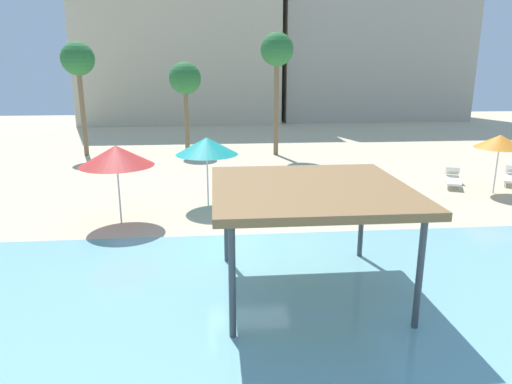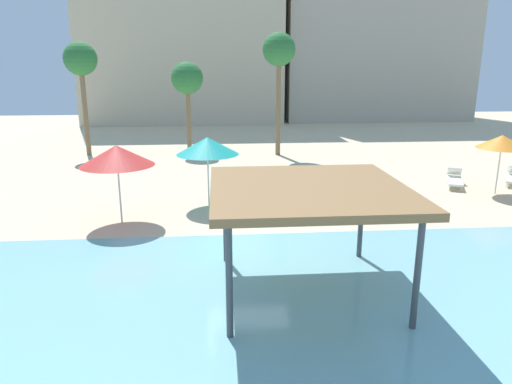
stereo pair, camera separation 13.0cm
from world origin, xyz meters
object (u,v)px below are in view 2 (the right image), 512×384
object	(u,v)px
shade_pavilion	(309,192)
beach_umbrella_red_2	(117,155)
lounge_chair_0	(270,197)
palm_tree_0	(279,53)
beach_umbrella_orange_3	(502,142)
lounge_chair_1	(455,179)
palm_tree_2	(187,80)
beach_umbrella_teal_1	(207,146)
palm_tree_1	(81,62)
lounge_chair_2	(377,182)

from	to	relation	value
shade_pavilion	beach_umbrella_red_2	bearing A→B (deg)	134.42
shade_pavilion	lounge_chair_0	size ratio (longest dim) A/B	2.25
shade_pavilion	palm_tree_0	bearing A→B (deg)	84.89
beach_umbrella_red_2	beach_umbrella_orange_3	distance (m)	15.25
lounge_chair_1	palm_tree_2	distance (m)	15.94
beach_umbrella_red_2	palm_tree_0	distance (m)	14.41
beach_umbrella_teal_1	lounge_chair_1	world-z (taller)	beach_umbrella_teal_1
lounge_chair_0	palm_tree_1	world-z (taller)	palm_tree_1
beach_umbrella_teal_1	beach_umbrella_red_2	xyz separation A→B (m)	(-2.97, -1.83, 0.03)
palm_tree_0	palm_tree_1	distance (m)	11.42
lounge_chair_1	lounge_chair_2	distance (m)	3.69
beach_umbrella_orange_3	lounge_chair_1	size ratio (longest dim) A/B	1.26
palm_tree_1	lounge_chair_1	bearing A→B (deg)	-26.19
beach_umbrella_red_2	palm_tree_1	bearing A→B (deg)	108.76
beach_umbrella_orange_3	palm_tree_2	world-z (taller)	palm_tree_2
palm_tree_2	lounge_chair_0	bearing A→B (deg)	-72.16
lounge_chair_0	lounge_chair_2	distance (m)	5.29
shade_pavilion	beach_umbrella_red_2	xyz separation A→B (m)	(-5.40, 5.51, -0.10)
palm_tree_0	palm_tree_1	size ratio (longest dim) A/B	1.08
palm_tree_1	beach_umbrella_red_2	bearing A→B (deg)	-71.24
beach_umbrella_teal_1	lounge_chair_1	xyz separation A→B (m)	(10.96, 2.11, -2.00)
beach_umbrella_teal_1	palm_tree_0	bearing A→B (deg)	68.69
beach_umbrella_orange_3	lounge_chair_0	distance (m)	9.91
beach_umbrella_teal_1	lounge_chair_2	bearing A→B (deg)	13.69
lounge_chair_1	palm_tree_2	bearing A→B (deg)	-103.47
palm_tree_0	beach_umbrella_orange_3	bearing A→B (deg)	-49.85
palm_tree_1	palm_tree_2	bearing A→B (deg)	2.46
beach_umbrella_orange_3	lounge_chair_0	xyz separation A→B (m)	(-9.69, -0.87, -1.88)
beach_umbrella_red_2	palm_tree_0	xyz separation A→B (m)	(6.97, 12.09, 3.57)
beach_umbrella_teal_1	lounge_chair_2	world-z (taller)	beach_umbrella_teal_1
beach_umbrella_teal_1	beach_umbrella_orange_3	world-z (taller)	beach_umbrella_teal_1
beach_umbrella_teal_1	lounge_chair_1	distance (m)	11.34
palm_tree_0	lounge_chair_2	bearing A→B (deg)	-68.85
beach_umbrella_teal_1	beach_umbrella_red_2	distance (m)	3.49
shade_pavilion	palm_tree_1	world-z (taller)	palm_tree_1
beach_umbrella_red_2	beach_umbrella_orange_3	xyz separation A→B (m)	(15.03, 2.54, -0.15)
beach_umbrella_orange_3	lounge_chair_2	world-z (taller)	beach_umbrella_orange_3
beach_umbrella_teal_1	lounge_chair_0	size ratio (longest dim) A/B	1.34
palm_tree_2	palm_tree_1	bearing A→B (deg)	-177.54
shade_pavilion	palm_tree_0	size ratio (longest dim) A/B	0.63
shade_pavilion	palm_tree_2	distance (m)	19.20
lounge_chair_0	lounge_chair_1	xyz separation A→B (m)	(8.59, 2.26, 0.00)
beach_umbrella_orange_3	beach_umbrella_red_2	bearing A→B (deg)	-170.40
beach_umbrella_red_2	palm_tree_0	size ratio (longest dim) A/B	0.38
lounge_chair_0	palm_tree_0	size ratio (longest dim) A/B	0.28
beach_umbrella_teal_1	lounge_chair_0	distance (m)	3.10
beach_umbrella_teal_1	lounge_chair_0	bearing A→B (deg)	-3.74
beach_umbrella_orange_3	palm_tree_1	bearing A→B (deg)	151.82
beach_umbrella_red_2	lounge_chair_2	xyz separation A→B (m)	(10.26, 3.61, -2.03)
lounge_chair_2	shade_pavilion	bearing A→B (deg)	-47.39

